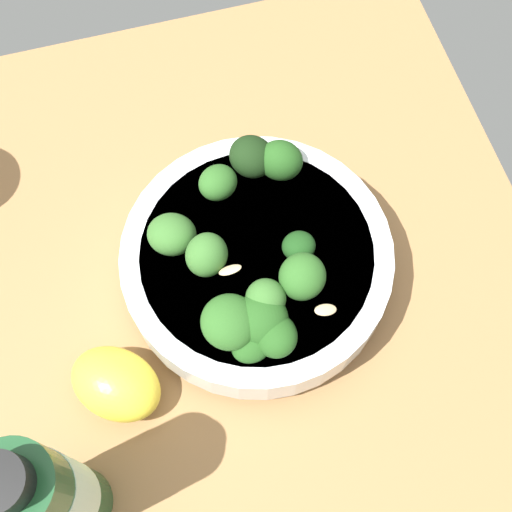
% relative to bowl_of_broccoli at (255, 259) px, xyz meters
% --- Properties ---
extents(ground_plane, '(0.60, 0.60, 0.03)m').
position_rel_bowl_of_broccoli_xyz_m(ground_plane, '(-0.00, 0.05, -0.05)').
color(ground_plane, '#996D42').
extents(bowl_of_broccoli, '(0.22, 0.22, 0.09)m').
position_rel_bowl_of_broccoli_xyz_m(bowl_of_broccoli, '(0.00, 0.00, 0.00)').
color(bowl_of_broccoli, white).
rests_on(bowl_of_broccoli, ground_plane).
extents(lemon_wedge, '(0.09, 0.09, 0.04)m').
position_rel_bowl_of_broccoli_xyz_m(lemon_wedge, '(-0.07, 0.13, -0.01)').
color(lemon_wedge, yellow).
rests_on(lemon_wedge, ground_plane).
extents(bottle_tall, '(0.05, 0.05, 0.18)m').
position_rel_bowl_of_broccoli_xyz_m(bottle_tall, '(-0.14, 0.18, 0.05)').
color(bottle_tall, '#194723').
rests_on(bottle_tall, ground_plane).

